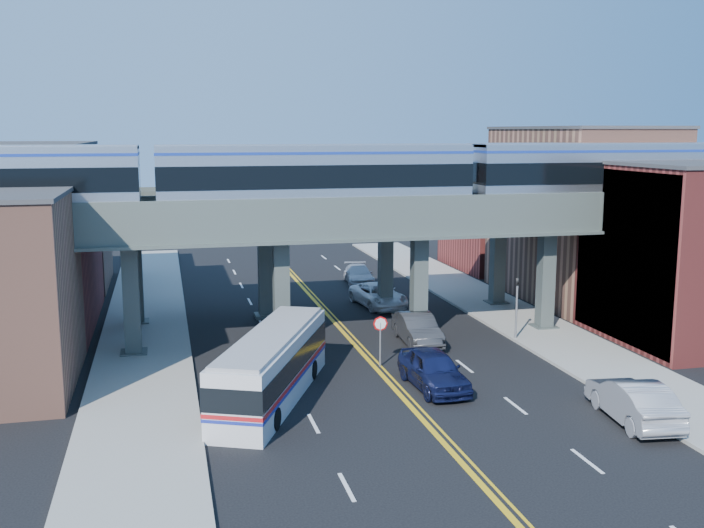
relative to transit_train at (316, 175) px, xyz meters
The scene contains 20 objects.
ground 12.57m from the transit_train, 75.89° to the right, with size 120.00×120.00×0.00m, color black.
sidewalk_west 13.51m from the transit_train, 168.10° to the left, with size 5.00×70.00×0.16m, color gray.
sidewalk_east 16.58m from the transit_train, ahead, with size 5.00×70.00×0.16m, color gray.
building_west_b 18.75m from the transit_train, 154.12° to the left, with size 8.00×14.00×11.00m, color maroon.
building_west_c 27.26m from the transit_train, 128.14° to the left, with size 8.00×10.00×8.00m, color #8E5B49.
building_east_a 21.37m from the transit_train, 11.04° to the right, with size 8.00×10.00×10.00m, color maroon.
building_east_b 22.29m from the transit_train, 21.31° to the left, with size 8.00×14.00×12.00m, color #8E5B49.
building_east_c 29.77m from the transit_train, 45.68° to the left, with size 8.00×10.00×9.00m, color maroon.
mural_panel 17.68m from the transit_train, 13.58° to the right, with size 0.10×9.50×9.50m, color teal.
elevated_viaduct_near 3.62m from the transit_train, ahead, with size 52.00×3.60×7.40m.
elevated_viaduct_far 7.88m from the transit_train, 73.97° to the left, with size 52.00×3.60×7.40m.
transit_train is the anchor object (origin of this frame).
stop_sign 9.48m from the transit_train, 65.19° to the right, with size 0.76×0.09×2.63m.
traffic_signal 13.46m from the transit_train, 10.12° to the right, with size 0.15×0.18×4.10m.
transit_bus 12.33m from the transit_train, 113.31° to the right, with size 6.76×11.23×2.88m.
car_lane_a 12.92m from the transit_train, 66.76° to the right, with size 2.12×5.28×1.80m, color #10153A.
car_lane_b 10.33m from the transit_train, 12.61° to the right, with size 1.79×5.14×1.69m, color #2A2B2D.
car_lane_c 13.52m from the transit_train, 54.83° to the left, with size 2.57×5.58×1.55m, color white.
car_lane_d 19.90m from the transit_train, 68.36° to the left, with size 2.02×4.96×1.44m, color #B6B5BA.
car_parked_curb 20.05m from the transit_train, 54.95° to the right, with size 1.90×5.46×1.80m, color #98989D.
Camera 1 is at (-10.14, -34.16, 11.87)m, focal length 40.00 mm.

